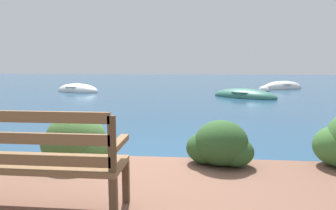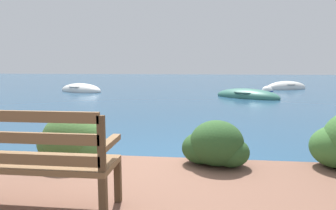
# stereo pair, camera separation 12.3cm
# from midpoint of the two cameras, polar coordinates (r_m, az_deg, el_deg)

# --- Properties ---
(ground_plane) EXTENTS (80.00, 80.00, 0.00)m
(ground_plane) POSITION_cam_midpoint_polar(r_m,az_deg,el_deg) (4.36, -4.66, -12.48)
(ground_plane) COLOR navy
(park_bench) EXTENTS (1.62, 0.48, 0.93)m
(park_bench) POSITION_cam_midpoint_polar(r_m,az_deg,el_deg) (2.90, -25.90, -9.15)
(park_bench) COLOR brown
(park_bench) RESTS_ON patio_terrace
(hedge_clump_left) EXTENTS (0.97, 0.70, 0.66)m
(hedge_clump_left) POSITION_cam_midpoint_polar(r_m,az_deg,el_deg) (4.14, -18.04, -6.65)
(hedge_clump_left) COLOR #426B33
(hedge_clump_left) RESTS_ON patio_terrace
(hedge_clump_centre) EXTENTS (0.86, 0.62, 0.58)m
(hedge_clump_centre) POSITION_cam_midpoint_polar(r_m,az_deg,el_deg) (3.92, 8.98, -7.65)
(hedge_clump_centre) COLOR #284C23
(hedge_clump_centre) RESTS_ON patio_terrace
(rowboat_nearest) EXTENTS (3.21, 2.78, 0.71)m
(rowboat_nearest) POSITION_cam_midpoint_polar(r_m,az_deg,el_deg) (14.06, 14.12, 1.67)
(rowboat_nearest) COLOR #336B5B
(rowboat_nearest) RESTS_ON ground_plane
(rowboat_mid) EXTENTS (2.97, 2.22, 0.79)m
(rowboat_mid) POSITION_cam_midpoint_polar(r_m,az_deg,el_deg) (17.17, -17.03, 2.66)
(rowboat_mid) COLOR silver
(rowboat_mid) RESTS_ON ground_plane
(rowboat_far) EXTENTS (2.99, 2.18, 0.86)m
(rowboat_far) POSITION_cam_midpoint_polar(r_m,az_deg,el_deg) (19.41, 20.77, 3.07)
(rowboat_far) COLOR silver
(rowboat_far) RESTS_ON ground_plane
(mooring_buoy) EXTENTS (0.61, 0.61, 0.56)m
(mooring_buoy) POSITION_cam_midpoint_polar(r_m,az_deg,el_deg) (16.55, 17.59, 2.56)
(mooring_buoy) COLOR white
(mooring_buoy) RESTS_ON ground_plane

